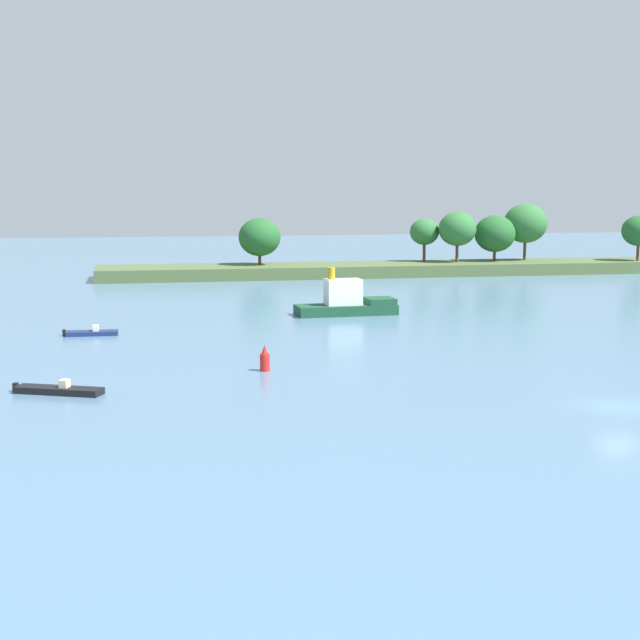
% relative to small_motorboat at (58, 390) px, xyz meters
% --- Properties ---
extents(ground_plane, '(400.00, 400.00, 0.00)m').
position_rel_small_motorboat_xyz_m(ground_plane, '(32.67, -10.04, -0.23)').
color(ground_plane, slate).
extents(treeline_island, '(92.16, 10.82, 10.26)m').
position_rel_small_motorboat_xyz_m(treeline_island, '(48.49, 74.88, 2.68)').
color(treeline_island, '#4C6038').
rests_on(treeline_island, ground).
extents(small_motorboat, '(5.76, 3.50, 0.92)m').
position_rel_small_motorboat_xyz_m(small_motorboat, '(0.00, 0.00, 0.00)').
color(small_motorboat, black).
rests_on(small_motorboat, ground).
extents(tugboat, '(10.50, 4.03, 4.82)m').
position_rel_small_motorboat_xyz_m(tugboat, '(25.99, 33.00, 0.98)').
color(tugboat, '#19472D').
rests_on(tugboat, ground).
extents(fishing_skiff, '(4.74, 1.67, 0.88)m').
position_rel_small_motorboat_xyz_m(fishing_skiff, '(1.08, 23.98, -0.02)').
color(fishing_skiff, navy).
rests_on(fishing_skiff, ground).
extents(channel_buoy_red, '(0.70, 0.70, 1.90)m').
position_rel_small_motorboat_xyz_m(channel_buoy_red, '(13.71, 4.94, 0.58)').
color(channel_buoy_red, red).
rests_on(channel_buoy_red, ground).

